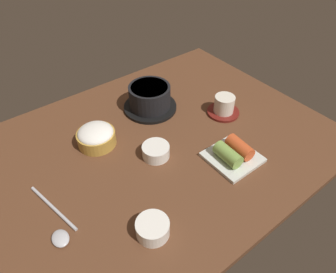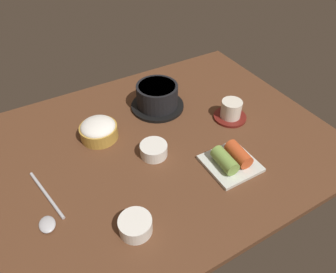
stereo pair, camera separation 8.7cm
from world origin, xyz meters
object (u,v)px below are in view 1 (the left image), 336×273
banchan_cup_center (156,151)px  side_bowl_near (153,228)px  stone_pot (150,98)px  rice_bowl (96,136)px  kimchi_plate (233,154)px  spoon (58,227)px  tea_cup_with_saucer (224,106)px

banchan_cup_center → side_bowl_near: size_ratio=1.02×
stone_pot → rice_bowl: 22.46cm
kimchi_plate → spoon: kimchi_plate is taller
rice_bowl → banchan_cup_center: rice_bowl is taller
kimchi_plate → spoon: bearing=169.4°
tea_cup_with_saucer → side_bowl_near: size_ratio=1.39×
tea_cup_with_saucer → spoon: (-59.35, -7.38, -2.20)cm
tea_cup_with_saucer → spoon: bearing=-172.9°
tea_cup_with_saucer → kimchi_plate: bearing=-128.1°
rice_bowl → kimchi_plate: rice_bowl is taller
stone_pot → tea_cup_with_saucer: size_ratio=1.68×
stone_pot → kimchi_plate: (4.61, -32.76, -2.17)cm
banchan_cup_center → tea_cup_with_saucer: bearing=4.7°
stone_pot → rice_bowl: (-21.96, -4.57, -1.18)cm
kimchi_plate → spoon: 47.56cm
banchan_cup_center → stone_pot: bearing=59.0°
spoon → rice_bowl: bearing=44.0°
rice_bowl → spoon: bearing=-136.0°
kimchi_plate → side_bowl_near: size_ratio=1.76×
spoon → stone_pot: bearing=29.7°
tea_cup_with_saucer → kimchi_plate: (-12.63, -16.14, -0.87)cm
banchan_cup_center → side_bowl_near: (-14.53, -18.85, 0.10)cm
tea_cup_with_saucer → banchan_cup_center: bearing=-175.3°
banchan_cup_center → kimchi_plate: bearing=-40.6°
stone_pot → rice_bowl: bearing=-168.2°
stone_pot → side_bowl_near: bearing=-124.5°
rice_bowl → side_bowl_near: rice_bowl is taller
rice_bowl → banchan_cup_center: 17.89cm
tea_cup_with_saucer → banchan_cup_center: tea_cup_with_saucer is taller
spoon → banchan_cup_center: bearing=9.3°
rice_bowl → banchan_cup_center: size_ratio=1.44×
rice_bowl → side_bowl_near: (-4.01, -33.29, -0.91)cm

